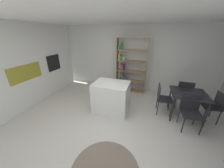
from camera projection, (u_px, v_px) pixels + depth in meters
name	position (u px, v px, depth m)	size (l,w,h in m)	color
ground_plane	(110.00, 125.00, 3.24)	(9.46, 9.46, 0.00)	beige
ceiling_slab	(109.00, 13.00, 2.21)	(6.88, 5.33, 0.06)	white
back_partition	(130.00, 58.00, 5.03)	(6.88, 0.06, 2.59)	silver
tall_cabinet_run_left	(13.00, 69.00, 3.60)	(0.63, 4.79, 2.59)	white
cabinet_niche_splashback	(26.00, 73.00, 3.67)	(0.01, 1.05, 0.49)	#9E932D
built_in_oven	(54.00, 63.00, 4.66)	(0.06, 0.58, 0.58)	black
kitchen_island	(111.00, 97.00, 3.71)	(1.04, 0.78, 0.92)	white
open_bookshelf	(128.00, 68.00, 4.86)	(1.18, 0.31, 2.13)	#997551
dining_table	(188.00, 96.00, 3.34)	(0.91, 0.83, 0.76)	#232328
dining_chair_near	(191.00, 108.00, 3.01)	(0.50, 0.49, 0.94)	#232328
dining_chair_far	(184.00, 93.00, 3.77)	(0.44, 0.42, 0.95)	#232328
dining_chair_island_side	(162.00, 97.00, 3.58)	(0.43, 0.47, 0.88)	#232328
dining_chair_window_side	(215.00, 105.00, 3.22)	(0.46, 0.47, 0.85)	#232328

